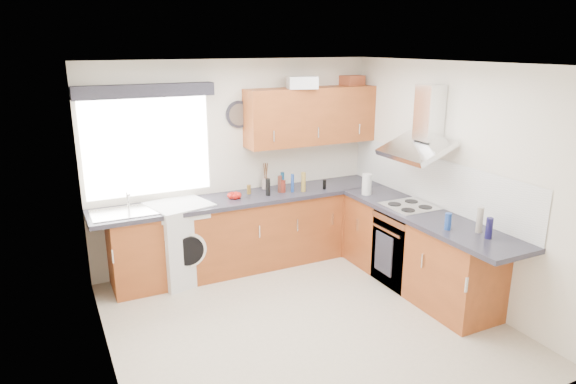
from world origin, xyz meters
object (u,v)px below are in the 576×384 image
oven (407,247)px  washing_machine (181,242)px  extractor_hood (422,130)px  upper_cabinets (311,116)px

oven → washing_machine: (-2.30, 1.21, 0.04)m
oven → extractor_hood: bearing=-0.0°
washing_machine → extractor_hood: bearing=-40.5°
extractor_hood → oven: bearing=180.0°
oven → extractor_hood: (0.10, -0.00, 1.34)m
upper_cabinets → washing_machine: (-1.75, -0.11, -1.34)m
oven → upper_cabinets: 1.99m
extractor_hood → washing_machine: size_ratio=0.84×
extractor_hood → washing_machine: 2.99m
upper_cabinets → washing_machine: bearing=-176.4°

